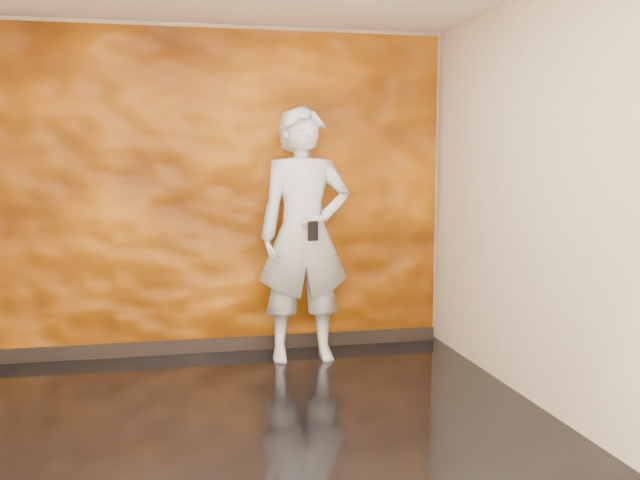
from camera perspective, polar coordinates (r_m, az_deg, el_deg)
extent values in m
cube|color=black|center=(4.54, -5.94, -15.20)|extent=(4.00, 4.00, 0.01)
cube|color=#C3AF98|center=(6.22, -8.09, 3.94)|extent=(4.00, 0.02, 2.80)
cube|color=#C3AF98|center=(2.25, -0.83, -0.35)|extent=(4.00, 0.02, 2.80)
cube|color=#C3AF98|center=(4.86, 18.04, 2.99)|extent=(0.02, 4.00, 2.80)
cube|color=#C76708|center=(6.18, -8.06, 3.74)|extent=(3.90, 0.06, 2.75)
cube|color=black|center=(6.34, -7.84, -8.29)|extent=(3.90, 0.04, 0.12)
imported|color=#9DA2AC|center=(5.88, -1.26, 0.41)|extent=(0.77, 0.51, 2.09)
cube|color=black|center=(5.58, -0.57, 0.73)|extent=(0.09, 0.03, 0.16)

